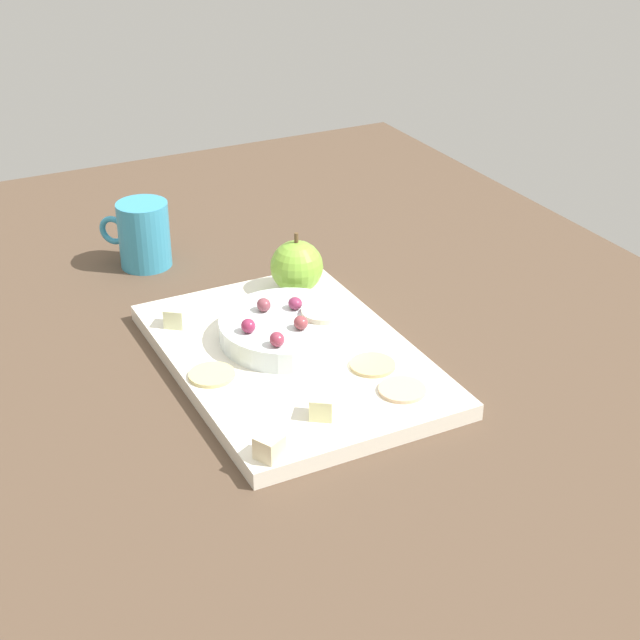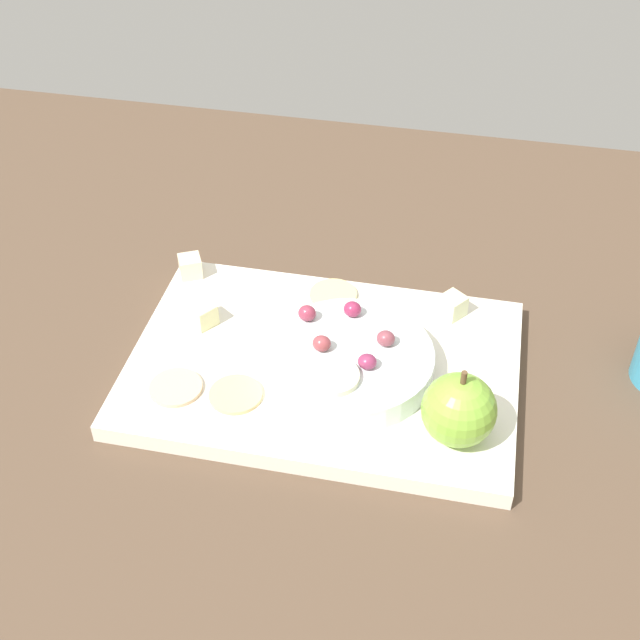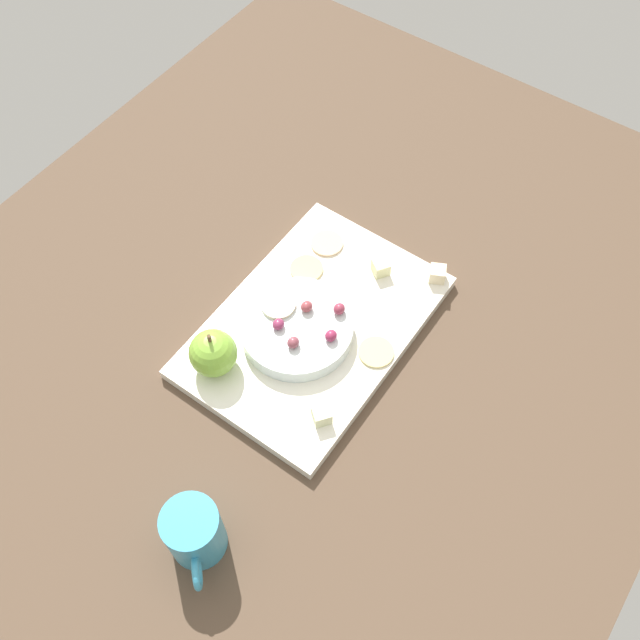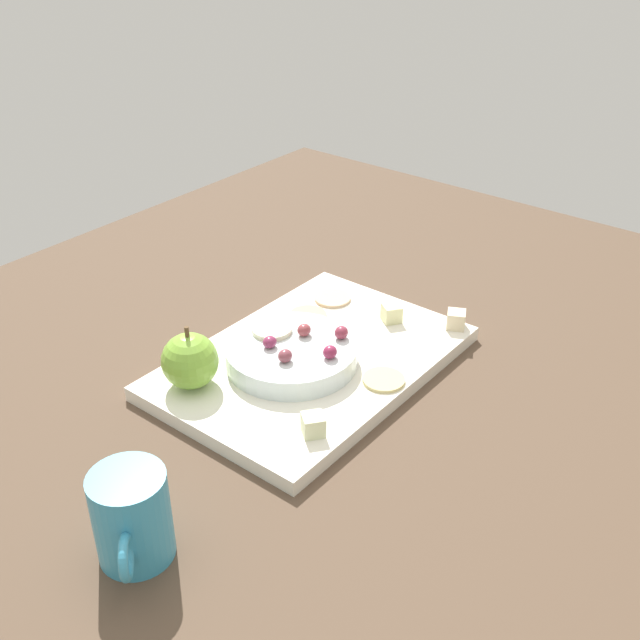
{
  "view_description": "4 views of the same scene",
  "coord_description": "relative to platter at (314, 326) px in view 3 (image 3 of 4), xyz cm",
  "views": [
    {
      "loc": [
        -87.54,
        40.64,
        58.85
      ],
      "look_at": [
        -5.52,
        -0.97,
        9.04
      ],
      "focal_mm": 54.75,
      "sensor_mm": 36.0,
      "label": 1
    },
    {
      "loc": [
        7.2,
        -55.53,
        61.03
      ],
      "look_at": [
        -5.2,
        3.61,
        8.96
      ],
      "focal_mm": 47.99,
      "sensor_mm": 36.0,
      "label": 2
    },
    {
      "loc": [
        37.8,
        32.95,
        90.0
      ],
      "look_at": [
        -3.01,
        4.05,
        10.07
      ],
      "focal_mm": 40.16,
      "sensor_mm": 36.0,
      "label": 3
    },
    {
      "loc": [
        55.22,
        50.64,
        56.15
      ],
      "look_at": [
        -5.84,
        2.11,
        9.84
      ],
      "focal_mm": 43.36,
      "sensor_mm": 36.0,
      "label": 4
    }
  ],
  "objects": [
    {
      "name": "cheese_cube_0",
      "position": [
        11.22,
        9.24,
        2.02
      ],
      "size": [
        3.14,
        3.14,
        2.24
      ],
      "primitive_type": "cube",
      "rotation": [
        0.0,
        0.0,
        0.92
      ],
      "color": "beige",
      "rests_on": "platter"
    },
    {
      "name": "apple_whole",
      "position": [
        12.99,
        -6.89,
        4.11
      ],
      "size": [
        6.41,
        6.41,
        6.41
      ],
      "primitive_type": "sphere",
      "color": "#7FB639",
      "rests_on": "platter"
    },
    {
      "name": "grape_4",
      "position": [
        4.85,
        -2.61,
        4.06
      ],
      "size": [
        1.72,
        1.55,
        1.39
      ],
      "primitive_type": "ellipsoid",
      "color": "#872D50",
      "rests_on": "serving_dish"
    },
    {
      "name": "serving_dish",
      "position": [
        2.66,
        -0.94,
        2.14
      ],
      "size": [
        15.51,
        15.51,
        2.46
      ],
      "primitive_type": "cylinder",
      "color": "silver",
      "rests_on": "platter"
    },
    {
      "name": "cheese_cube_1",
      "position": [
        -16.45,
        10.06,
        2.02
      ],
      "size": [
        3.01,
        3.01,
        2.24
      ],
      "primitive_type": "cube",
      "rotation": [
        0.0,
        0.0,
        0.47
      ],
      "color": "beige",
      "rests_on": "platter"
    },
    {
      "name": "platter",
      "position": [
        0.0,
        0.0,
        0.0
      ],
      "size": [
        36.37,
        24.91,
        1.81
      ],
      "primitive_type": "cube",
      "color": "white",
      "rests_on": "table"
    },
    {
      "name": "grape_2",
      "position": [
        0.05,
        -1.15,
        4.12
      ],
      "size": [
        1.72,
        1.55,
        1.5
      ],
      "primitive_type": "ellipsoid",
      "color": "#913D43",
      "rests_on": "serving_dish"
    },
    {
      "name": "grape_3",
      "position": [
        -2.17,
        2.69,
        4.16
      ],
      "size": [
        1.72,
        1.55,
        1.58
      ],
      "primitive_type": "ellipsoid",
      "color": "#903247",
      "rests_on": "serving_dish"
    },
    {
      "name": "grape_0",
      "position": [
        5.66,
        0.72,
        4.12
      ],
      "size": [
        1.72,
        1.55,
        1.5
      ],
      "primitive_type": "ellipsoid",
      "color": "brown",
      "rests_on": "serving_dish"
    },
    {
      "name": "table",
      "position": [
        4.5,
        -1.96,
        -2.71
      ],
      "size": [
        137.38,
        104.39,
        3.62
      ],
      "primitive_type": "cube",
      "color": "brown",
      "rests_on": "ground"
    },
    {
      "name": "cheese_cube_2",
      "position": [
        -12.73,
        2.8,
        2.02
      ],
      "size": [
        3.12,
        3.12,
        2.24
      ],
      "primitive_type": "cube",
      "rotation": [
        0.0,
        0.0,
        0.96
      ],
      "color": "beige",
      "rests_on": "platter"
    },
    {
      "name": "grape_1",
      "position": [
        1.93,
        4.19,
        4.13
      ],
      "size": [
        1.72,
        1.55,
        1.52
      ],
      "primitive_type": "ellipsoid",
      "color": "#91284A",
      "rests_on": "serving_dish"
    },
    {
      "name": "cup",
      "position": [
        32.13,
        6.21,
        3.48
      ],
      "size": [
        8.32,
        8.25,
        8.77
      ],
      "color": "teal",
      "rests_on": "table"
    },
    {
      "name": "apple_slice_0",
      "position": [
        1.77,
        -4.7,
        3.67
      ],
      "size": [
        4.79,
        4.79,
        0.6
      ],
      "primitive_type": "cylinder",
      "color": "beige",
      "rests_on": "serving_dish"
    },
    {
      "name": "cracker_0",
      "position": [
        -12.41,
        -6.49,
        1.1
      ],
      "size": [
        4.86,
        4.86,
        0.4
      ],
      "primitive_type": "cylinder",
      "color": "#D7B48C",
      "rests_on": "platter"
    },
    {
      "name": "cracker_2",
      "position": [
        -6.82,
        -6.21,
        1.1
      ],
      "size": [
        4.86,
        4.86,
        0.4
      ],
      "primitive_type": "cylinder",
      "color": "#D2B67A",
      "rests_on": "platter"
    },
    {
      "name": "apple_stem",
      "position": [
        12.99,
        -6.89,
        7.91
      ],
      "size": [
        0.5,
        0.5,
        1.2
      ],
      "primitive_type": "cylinder",
      "color": "brown",
      "rests_on": "apple_whole"
    },
    {
      "name": "cracker_1",
      "position": [
        -0.98,
        9.67,
        1.1
      ],
      "size": [
        4.86,
        4.86,
        0.4
      ],
      "primitive_type": "cylinder",
      "color": "#D5C581",
      "rests_on": "platter"
    }
  ]
}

